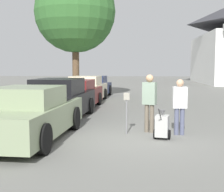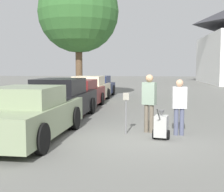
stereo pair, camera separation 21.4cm
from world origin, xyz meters
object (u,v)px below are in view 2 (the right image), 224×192
(equipment_cart, at_px, (161,126))
(parked_car_maroon, at_px, (78,95))
(parked_car_sage, at_px, (30,114))
(parked_car_navy, at_px, (97,87))
(parking_meter, at_px, (126,105))
(parked_car_black, at_px, (61,101))
(person_supervisor, at_px, (179,104))
(parked_car_cream, at_px, (89,90))
(person_worker, at_px, (149,99))

(equipment_cart, bearing_deg, parked_car_maroon, 133.28)
(parked_car_sage, bearing_deg, equipment_cart, 7.75)
(parked_car_sage, bearing_deg, parked_car_maroon, 92.46)
(parked_car_navy, distance_m, parking_meter, 11.95)
(parked_car_maroon, xyz_separation_m, equipment_cart, (3.75, -6.22, -0.29))
(parked_car_black, xyz_separation_m, equipment_cart, (3.75, -3.04, -0.36))
(person_supervisor, xyz_separation_m, equipment_cart, (-0.57, -0.61, -0.58))
(parking_meter, bearing_deg, parked_car_black, 138.20)
(parked_car_black, bearing_deg, parked_car_cream, 92.46)
(equipment_cart, bearing_deg, parked_car_sage, -162.51)
(parked_car_sage, xyz_separation_m, parked_car_navy, (-0.00, 12.61, -0.04))
(equipment_cart, bearing_deg, parked_car_black, 153.18)
(parked_car_maroon, bearing_deg, parked_car_black, -87.55)
(person_worker, distance_m, equipment_cart, 1.18)
(parked_car_sage, xyz_separation_m, equipment_cart, (3.75, 0.35, -0.33))
(parked_car_sage, relative_size, person_worker, 2.70)
(parked_car_black, height_order, person_supervisor, person_supervisor)
(parked_car_black, relative_size, person_supervisor, 3.15)
(parking_meter, height_order, equipment_cart, parking_meter)
(parked_car_sage, xyz_separation_m, parked_car_cream, (0.00, 9.79, -0.01))
(parked_car_maroon, distance_m, equipment_cart, 7.27)
(parked_car_maroon, height_order, person_supervisor, person_supervisor)
(person_worker, xyz_separation_m, equipment_cart, (0.33, -0.91, -0.67))
(equipment_cart, bearing_deg, person_supervisor, 59.50)
(parked_car_cream, distance_m, person_worker, 9.19)
(parked_car_black, bearing_deg, parked_car_sage, -87.54)
(parked_car_cream, bearing_deg, parked_car_black, -87.54)
(parking_meter, bearing_deg, person_worker, 22.62)
(parked_car_maroon, xyz_separation_m, person_supervisor, (4.32, -5.61, 0.29))
(person_worker, relative_size, equipment_cart, 1.82)
(parked_car_sage, distance_m, parking_meter, 2.88)
(parked_car_maroon, xyz_separation_m, parked_car_navy, (-0.00, 6.04, 0.00))
(parked_car_sage, relative_size, parked_car_cream, 1.00)
(parked_car_black, distance_m, parking_meter, 3.63)
(parked_car_sage, distance_m, parked_car_maroon, 6.57)
(person_worker, bearing_deg, parked_car_cream, -45.93)
(parked_car_cream, height_order, parking_meter, parked_car_cream)
(parked_car_black, relative_size, parked_car_navy, 1.11)
(parked_car_sage, relative_size, parked_car_maroon, 0.93)
(parked_car_cream, height_order, person_supervisor, person_supervisor)
(parked_car_maroon, bearing_deg, equipment_cart, -56.46)
(parking_meter, relative_size, person_supervisor, 0.75)
(parked_car_navy, xyz_separation_m, person_supervisor, (4.32, -11.65, 0.29))
(parked_car_cream, bearing_deg, person_worker, -65.71)
(parked_car_navy, xyz_separation_m, person_worker, (3.42, -11.35, 0.37))
(parked_car_cream, relative_size, equipment_cart, 4.91)
(person_worker, bearing_deg, parked_car_maroon, -34.99)
(parked_car_navy, relative_size, person_worker, 2.64)
(parked_car_black, relative_size, equipment_cart, 5.32)
(equipment_cart, bearing_deg, parked_car_cream, 123.86)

